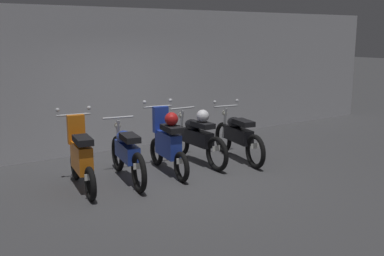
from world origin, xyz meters
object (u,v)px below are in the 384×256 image
motorbike_slot_3 (197,137)px  motorbike_slot_0 (81,157)px  motorbike_slot_2 (168,142)px  motorbike_slot_1 (127,153)px  motorbike_slot_4 (238,136)px

motorbike_slot_3 → motorbike_slot_0: bearing=-175.2°
motorbike_slot_2 → motorbike_slot_0: bearing=179.2°
motorbike_slot_0 → motorbike_slot_1: (0.81, -0.02, -0.04)m
motorbike_slot_0 → motorbike_slot_1: 0.81m
motorbike_slot_3 → motorbike_slot_4: 0.85m
motorbike_slot_2 → motorbike_slot_4: 1.62m
motorbike_slot_0 → motorbike_slot_2: same height
motorbike_slot_1 → motorbike_slot_2: 0.81m
motorbike_slot_4 → motorbike_slot_1: bearing=179.3°
motorbike_slot_2 → motorbike_slot_3: bearing=15.8°
motorbike_slot_2 → motorbike_slot_4: size_ratio=0.87×
motorbike_slot_4 → motorbike_slot_3: bearing=162.9°
motorbike_slot_0 → motorbike_slot_1: size_ratio=0.86×
motorbike_slot_4 → motorbike_slot_0: bearing=179.2°
motorbike_slot_2 → motorbike_slot_4: (1.62, -0.02, -0.08)m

